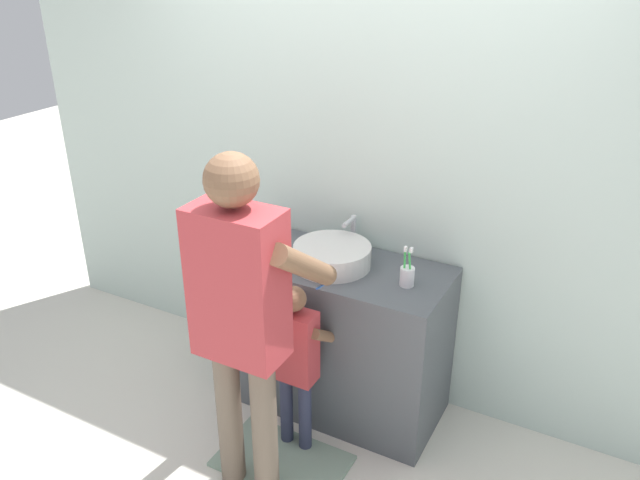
% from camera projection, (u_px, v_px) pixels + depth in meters
% --- Properties ---
extents(ground_plane, '(14.00, 14.00, 0.00)m').
position_uv_depth(ground_plane, '(307.00, 432.00, 3.40)').
color(ground_plane, silver).
extents(back_wall, '(4.40, 0.08, 2.70)m').
position_uv_depth(back_wall, '(363.00, 158.00, 3.31)').
color(back_wall, silver).
rests_on(back_wall, ground).
extents(vanity_cabinet, '(1.20, 0.54, 0.88)m').
position_uv_depth(vanity_cabinet, '(333.00, 335.00, 3.45)').
color(vanity_cabinet, '#4C5156').
rests_on(vanity_cabinet, ground).
extents(sink_basin, '(0.40, 0.40, 0.11)m').
position_uv_depth(sink_basin, '(332.00, 255.00, 3.22)').
color(sink_basin, silver).
rests_on(sink_basin, vanity_cabinet).
extents(faucet, '(0.18, 0.14, 0.18)m').
position_uv_depth(faucet, '(352.00, 234.00, 3.40)').
color(faucet, '#B7BABF').
rests_on(faucet, vanity_cabinet).
extents(toothbrush_cup, '(0.07, 0.07, 0.21)m').
position_uv_depth(toothbrush_cup, '(407.00, 275.00, 3.04)').
color(toothbrush_cup, silver).
rests_on(toothbrush_cup, vanity_cabinet).
extents(bath_mat, '(0.64, 0.40, 0.02)m').
position_uv_depth(bath_mat, '(282.00, 461.00, 3.20)').
color(bath_mat, gray).
rests_on(bath_mat, ground).
extents(child_toddler, '(0.29, 0.29, 0.94)m').
position_uv_depth(child_toddler, '(296.00, 355.00, 3.08)').
color(child_toddler, '#2D334C').
rests_on(child_toddler, ground).
extents(adult_parent, '(0.52, 0.55, 1.67)m').
position_uv_depth(adult_parent, '(242.00, 305.00, 2.65)').
color(adult_parent, '#6B5B4C').
rests_on(adult_parent, ground).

